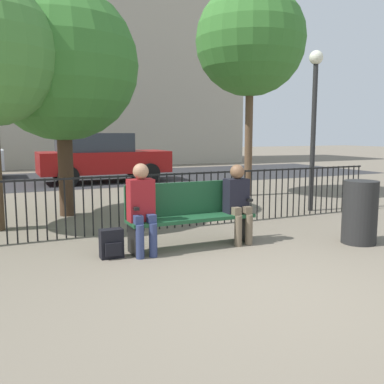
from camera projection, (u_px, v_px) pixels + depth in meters
The scene contains 13 objects.
ground_plane at pixel (270, 292), 4.39m from camera, with size 80.00×80.00×0.00m, color #706656.
park_bench at pixel (190, 212), 6.13m from camera, with size 1.85×0.45×0.92m.
seated_person_0 at pixel (142, 204), 5.68m from camera, with size 0.34×0.39×1.23m.
seated_person_1 at pixel (238, 199), 6.29m from camera, with size 0.34×0.39×1.17m.
backpack at pixel (112, 244), 5.59m from camera, with size 0.30×0.20×0.38m.
fence_railing at pixel (159, 197), 7.20m from camera, with size 9.01×0.03×0.95m.
tree_0 at pixel (62, 64), 8.11m from camera, with size 2.91×2.91×4.38m.
tree_2 at pixel (250, 41), 10.67m from camera, with size 2.76×2.76×5.30m.
lamp_post at pixel (314, 105), 8.72m from camera, with size 0.28×0.28×3.27m.
street_surface at pixel (74, 179), 15.19m from camera, with size 24.00×6.00×0.01m.
parked_car_0 at pixel (101, 157), 14.13m from camera, with size 4.20×1.94×1.62m.
building_facade at pixel (43, 35), 21.51m from camera, with size 20.00×6.00×13.01m.
trash_bin at pixel (360, 212), 6.30m from camera, with size 0.50×0.50×0.93m.
Camera 1 is at (-2.48, -3.49, 1.62)m, focal length 40.00 mm.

